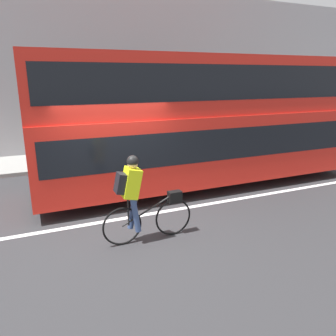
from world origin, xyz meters
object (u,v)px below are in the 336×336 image
at_px(trash_bin, 187,136).
at_px(street_sign_post, 36,122).
at_px(cyclist_on_bike, 139,197).
at_px(bus, 203,116).

bearing_deg(trash_bin, street_sign_post, -179.94).
bearing_deg(cyclist_on_bike, street_sign_post, 102.64).
height_order(bus, cyclist_on_bike, bus).
bearing_deg(cyclist_on_bike, bus, 43.36).
distance_m(bus, trash_bin, 4.54).
xyz_separation_m(cyclist_on_bike, trash_bin, (4.32, 6.68, -0.28)).
bearing_deg(trash_bin, bus, -110.77).
bearing_deg(cyclist_on_bike, trash_bin, 57.11).
xyz_separation_m(bus, trash_bin, (1.54, 4.05, -1.36)).
xyz_separation_m(bus, street_sign_post, (-4.28, 4.05, -0.45)).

